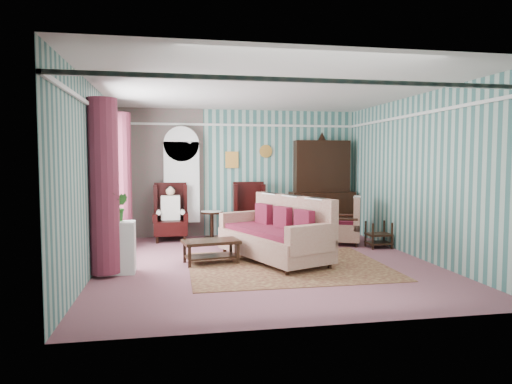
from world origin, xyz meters
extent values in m
plane|color=#915463|center=(0.00, 0.00, 0.00)|extent=(6.00, 6.00, 0.00)
cube|color=#3A6A64|center=(0.00, 3.00, 1.45)|extent=(5.50, 0.02, 2.90)
cube|color=#3A6A64|center=(0.00, -3.00, 1.45)|extent=(5.50, 0.02, 2.90)
cube|color=#3A6A64|center=(-2.75, 0.00, 1.45)|extent=(0.02, 6.00, 2.90)
cube|color=#3A6A64|center=(2.75, 0.00, 1.45)|extent=(0.02, 6.00, 2.90)
cube|color=silver|center=(0.00, 0.00, 2.90)|extent=(5.50, 6.00, 0.02)
cube|color=#884551|center=(-1.80, 2.99, 1.45)|extent=(1.90, 0.01, 2.90)
cube|color=silver|center=(0.00, 0.00, 2.55)|extent=(5.50, 6.00, 0.05)
cube|color=white|center=(-2.72, 0.60, 1.55)|extent=(0.04, 1.50, 1.90)
cylinder|color=maroon|center=(-2.55, -0.45, 1.35)|extent=(0.44, 0.44, 2.60)
cylinder|color=maroon|center=(-2.55, 1.65, 1.35)|extent=(0.44, 0.44, 2.60)
cube|color=#D08537|center=(-0.20, 2.97, 1.75)|extent=(0.30, 0.03, 0.38)
cube|color=silver|center=(-1.35, 2.84, 1.12)|extent=(0.80, 0.28, 2.24)
cube|color=black|center=(1.90, 2.72, 1.18)|extent=(1.50, 0.56, 2.36)
cube|color=black|center=(-1.60, 2.45, 0.62)|extent=(0.76, 0.80, 1.25)
cube|color=black|center=(0.15, 2.45, 0.62)|extent=(0.76, 0.80, 1.25)
cylinder|color=black|center=(-0.70, 2.60, 0.30)|extent=(0.50, 0.50, 0.60)
cube|color=black|center=(2.47, 0.90, 0.27)|extent=(0.45, 0.38, 0.54)
cube|color=white|center=(-2.40, -0.30, 0.40)|extent=(0.55, 0.35, 0.80)
cube|color=#461C17|center=(0.30, -0.30, 0.01)|extent=(3.20, 2.60, 0.01)
cube|color=#BCAA92|center=(0.16, 0.16, 0.55)|extent=(1.79, 2.48, 1.09)
cube|color=#C2AF96|center=(1.90, 1.43, 0.51)|extent=(1.03, 1.06, 1.02)
cube|color=black|center=(-0.92, 0.13, 0.20)|extent=(1.00, 0.67, 0.40)
imported|color=#245A1C|center=(-2.49, -0.42, 1.03)|extent=(0.52, 0.49, 0.46)
imported|color=#1D5219|center=(-2.36, -0.20, 1.02)|extent=(0.26, 0.22, 0.43)
imported|color=#1C5A1C|center=(-2.43, -0.24, 0.99)|extent=(0.26, 0.26, 0.38)
camera|label=1|loc=(-1.53, -7.49, 1.74)|focal=32.00mm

